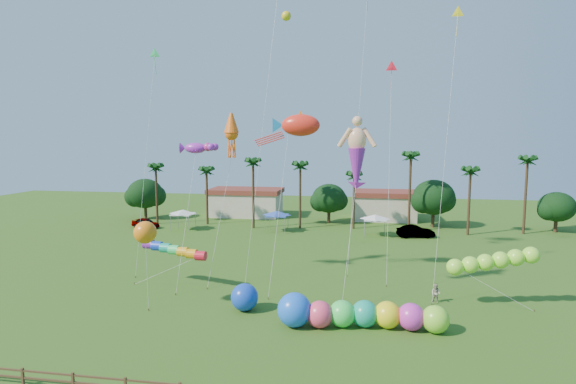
# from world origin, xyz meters

# --- Properties ---
(ground) EXTENTS (160.00, 160.00, 0.00)m
(ground) POSITION_xyz_m (0.00, 0.00, 0.00)
(ground) COLOR #285116
(ground) RESTS_ON ground
(tree_line) EXTENTS (69.46, 8.91, 11.00)m
(tree_line) POSITION_xyz_m (3.57, 44.00, 4.28)
(tree_line) COLOR #3A2819
(tree_line) RESTS_ON ground
(buildings_row) EXTENTS (35.00, 7.00, 4.00)m
(buildings_row) POSITION_xyz_m (-3.09, 50.00, 2.00)
(buildings_row) COLOR beige
(buildings_row) RESTS_ON ground
(tent_row) EXTENTS (31.00, 4.00, 0.60)m
(tent_row) POSITION_xyz_m (-6.00, 36.33, 2.75)
(tent_row) COLOR white
(tent_row) RESTS_ON ground
(car_a) EXTENTS (4.77, 2.96, 1.51)m
(car_a) POSITION_xyz_m (-26.28, 36.53, 0.76)
(car_a) COLOR #4C4C54
(car_a) RESTS_ON ground
(car_b) EXTENTS (5.21, 2.57, 1.64)m
(car_b) POSITION_xyz_m (13.54, 36.11, 0.82)
(car_b) COLOR #4C4C54
(car_b) RESTS_ON ground
(spectator_b) EXTENTS (0.97, 0.93, 1.57)m
(spectator_b) POSITION_xyz_m (12.18, 10.62, 0.79)
(spectator_b) COLOR #ABA68F
(spectator_b) RESTS_ON ground
(caterpillar_inflatable) EXTENTS (12.05, 3.07, 2.45)m
(caterpillar_inflatable) POSITION_xyz_m (5.70, 4.51, 1.03)
(caterpillar_inflatable) COLOR #FF436D
(caterpillar_inflatable) RESTS_ON ground
(blue_ball) EXTENTS (2.14, 2.14, 2.14)m
(blue_ball) POSITION_xyz_m (-2.87, 6.45, 1.07)
(blue_ball) COLOR blue
(blue_ball) RESTS_ON ground
(rainbow_tube) EXTENTS (8.26, 2.27, 3.50)m
(rainbow_tube) POSITION_xyz_m (-9.58, 10.77, 3.05)
(rainbow_tube) COLOR red
(rainbow_tube) RESTS_ON ground
(green_worm) EXTENTS (9.65, 3.28, 4.02)m
(green_worm) POSITION_xyz_m (13.47, 9.99, 3.23)
(green_worm) COLOR #9FFF38
(green_worm) RESTS_ON ground
(orange_ball_kite) EXTENTS (1.79, 1.79, 7.07)m
(orange_ball_kite) POSITION_xyz_m (-10.41, 5.36, 6.19)
(orange_ball_kite) COLOR orange
(orange_ball_kite) RESTS_ON ground
(merman_kite) EXTENTS (2.93, 5.37, 14.73)m
(merman_kite) POSITION_xyz_m (5.57, 11.67, 11.81)
(merman_kite) COLOR #FAB48E
(merman_kite) RESTS_ON ground
(fish_kite) EXTENTS (5.58, 7.22, 15.77)m
(fish_kite) POSITION_xyz_m (0.36, 15.03, 14.64)
(fish_kite) COLOR #FD2C1C
(fish_kite) RESTS_ON ground
(squid_kite) EXTENTS (2.08, 5.73, 15.95)m
(squid_kite) POSITION_xyz_m (-6.40, 15.55, 13.88)
(squid_kite) COLOR orange
(squid_kite) RESTS_ON ground
(lobster_kite) EXTENTS (3.77, 6.05, 13.25)m
(lobster_kite) POSITION_xyz_m (-9.38, 13.78, 12.53)
(lobster_kite) COLOR #AF28C9
(lobster_kite) RESTS_ON ground
(delta_kite_red) EXTENTS (1.21, 3.39, 20.64)m
(delta_kite_red) POSITION_xyz_m (8.58, 17.32, 19.67)
(delta_kite_red) COLOR red
(delta_kite_red) RESTS_ON ground
(delta_kite_yellow) EXTENTS (2.38, 3.77, 24.24)m
(delta_kite_yellow) POSITION_xyz_m (13.53, 13.52, 23.07)
(delta_kite_yellow) COLOR yellow
(delta_kite_yellow) RESTS_ON ground
(delta_kite_green) EXTENTS (1.24, 5.21, 22.64)m
(delta_kite_green) POSITION_xyz_m (-15.08, 17.77, 21.60)
(delta_kite_green) COLOR #37EA75
(delta_kite_green) RESTS_ON ground
(delta_kite_blue) EXTENTS (2.11, 5.22, 28.75)m
(delta_kite_blue) POSITION_xyz_m (6.25, 21.50, 27.34)
(delta_kite_blue) COLOR #1B85F6
(delta_kite_blue) RESTS_ON ground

